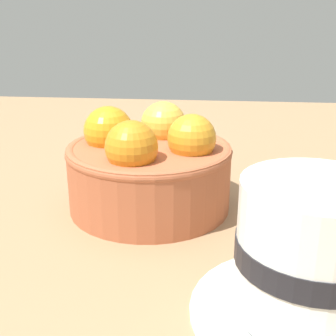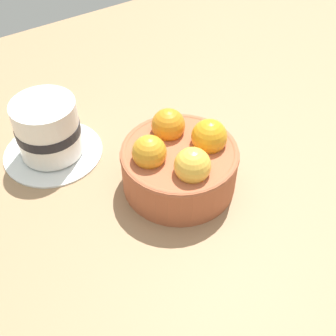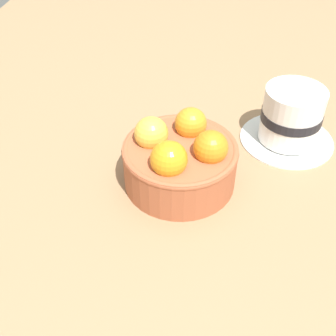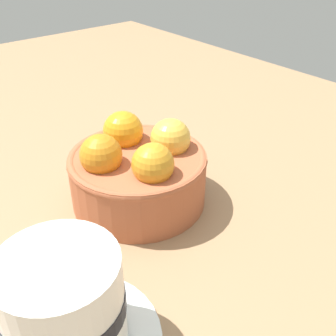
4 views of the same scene
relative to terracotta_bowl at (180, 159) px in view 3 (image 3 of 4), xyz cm
name	(u,v)px [view 3 (image 3 of 4)]	position (x,y,z in cm)	size (l,w,h in cm)	color
ground_plane	(179,190)	(-0.04, 0.01, -5.86)	(154.09, 106.36, 3.45)	#997551
terracotta_bowl	(180,159)	(0.00, 0.00, 0.00)	(15.52, 15.52, 9.58)	#AD5938
coffee_cup	(291,118)	(-11.95, 15.35, 0.04)	(14.40, 14.40, 8.99)	white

